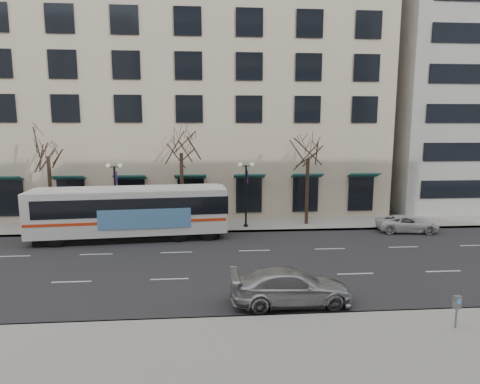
{
  "coord_description": "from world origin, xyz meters",
  "views": [
    {
      "loc": [
        2.13,
        -22.56,
        7.8
      ],
      "look_at": [
        4.0,
        1.39,
        4.0
      ],
      "focal_mm": 30.0,
      "sensor_mm": 36.0,
      "label": 1
    }
  ],
  "objects": [
    {
      "name": "building_hotel",
      "position": [
        -2.0,
        21.0,
        12.0
      ],
      "size": [
        40.0,
        20.0,
        24.0
      ],
      "primitive_type": "cube",
      "color": "#C0AE93",
      "rests_on": "ground"
    },
    {
      "name": "white_pickup",
      "position": [
        17.2,
        6.2,
        0.63
      ],
      "size": [
        4.74,
        2.64,
        1.25
      ],
      "primitive_type": "imported",
      "rotation": [
        0.0,
        0.0,
        1.44
      ],
      "color": "silver",
      "rests_on": "ground"
    },
    {
      "name": "sidewalk_far",
      "position": [
        5.0,
        9.0,
        0.07
      ],
      "size": [
        80.0,
        4.0,
        0.15
      ],
      "primitive_type": "cube",
      "color": "gray",
      "rests_on": "ground"
    },
    {
      "name": "tree_far_left",
      "position": [
        -10.0,
        8.8,
        6.7
      ],
      "size": [
        3.6,
        3.6,
        8.34
      ],
      "color": "black",
      "rests_on": "ground"
    },
    {
      "name": "city_bus",
      "position": [
        -3.39,
        5.8,
        2.02
      ],
      "size": [
        13.8,
        4.07,
        3.69
      ],
      "rotation": [
        0.0,
        0.0,
        0.08
      ],
      "color": "white",
      "rests_on": "ground"
    },
    {
      "name": "pay_station",
      "position": [
        11.62,
        -8.68,
        1.08
      ],
      "size": [
        0.3,
        0.21,
        1.29
      ],
      "rotation": [
        0.0,
        0.0,
        0.12
      ],
      "color": "gray",
      "rests_on": "sidewalk_near"
    },
    {
      "name": "lamp_post_left",
      "position": [
        -4.99,
        8.2,
        2.94
      ],
      "size": [
        1.22,
        0.45,
        5.21
      ],
      "color": "black",
      "rests_on": "ground"
    },
    {
      "name": "lamp_post_right",
      "position": [
        5.01,
        8.2,
        2.94
      ],
      "size": [
        1.22,
        0.45,
        5.21
      ],
      "color": "black",
      "rests_on": "ground"
    },
    {
      "name": "tree_far_mid",
      "position": [
        0.0,
        8.8,
        6.91
      ],
      "size": [
        3.6,
        3.6,
        8.55
      ],
      "color": "black",
      "rests_on": "ground"
    },
    {
      "name": "silver_car",
      "position": [
        5.75,
        -5.71,
        0.79
      ],
      "size": [
        5.49,
        2.34,
        1.58
      ],
      "primitive_type": "imported",
      "rotation": [
        0.0,
        0.0,
        1.59
      ],
      "color": "#AAADB2",
      "rests_on": "ground"
    },
    {
      "name": "ground",
      "position": [
        0.0,
        0.0,
        0.0
      ],
      "size": [
        160.0,
        160.0,
        0.0
      ],
      "primitive_type": "plane",
      "color": "black",
      "rests_on": "ground"
    },
    {
      "name": "tree_far_right",
      "position": [
        10.0,
        8.8,
        6.42
      ],
      "size": [
        3.6,
        3.6,
        8.06
      ],
      "color": "black",
      "rests_on": "ground"
    }
  ]
}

